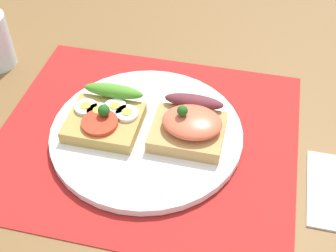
% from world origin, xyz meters
% --- Properties ---
extents(ground_plane, '(1.20, 0.90, 0.03)m').
position_xyz_m(ground_plane, '(0.00, 0.00, -0.02)').
color(ground_plane, brown).
extents(placemat, '(0.41, 0.35, 0.00)m').
position_xyz_m(placemat, '(0.00, 0.00, 0.00)').
color(placemat, '#A31E1B').
rests_on(placemat, ground_plane).
extents(plate, '(0.26, 0.26, 0.01)m').
position_xyz_m(plate, '(0.00, 0.00, 0.01)').
color(plate, white).
rests_on(plate, placemat).
extents(sandwich_egg_tomato, '(0.10, 0.10, 0.04)m').
position_xyz_m(sandwich_egg_tomato, '(-0.06, 0.00, 0.03)').
color(sandwich_egg_tomato, '#B18E47').
rests_on(sandwich_egg_tomato, plate).
extents(sandwich_salmon, '(0.10, 0.09, 0.05)m').
position_xyz_m(sandwich_salmon, '(0.06, 0.00, 0.03)').
color(sandwich_salmon, tan).
rests_on(sandwich_salmon, plate).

